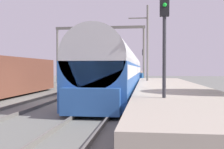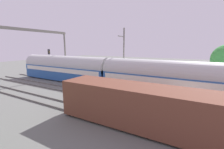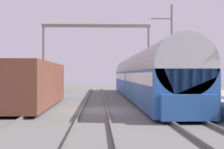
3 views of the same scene
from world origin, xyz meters
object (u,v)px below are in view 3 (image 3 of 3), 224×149
person_crossing (152,85)px  railway_signal_far (143,66)px  catenary_gantry (96,44)px  freight_car (32,84)px  passenger_train (142,76)px

person_crossing → railway_signal_far: size_ratio=0.35×
person_crossing → railway_signal_far: bearing=-55.4°
person_crossing → catenary_gantry: 8.49m
freight_car → person_crossing: size_ratio=7.51×
passenger_train → railway_signal_far: 14.30m
passenger_train → catenary_gantry: 11.35m
person_crossing → railway_signal_far: 8.61m
freight_car → catenary_gantry: (4.02, 18.00, 4.16)m
person_crossing → catenary_gantry: size_ratio=0.14×
passenger_train → catenary_gantry: bearing=112.0°
passenger_train → freight_car: passenger_train is taller
freight_car → railway_signal_far: bearing=65.8°
freight_car → catenary_gantry: size_ratio=1.04×
passenger_train → person_crossing: bearing=73.1°
freight_car → person_crossing: freight_car is taller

